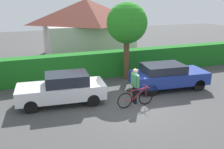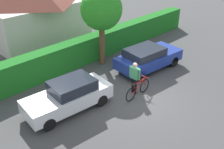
% 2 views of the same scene
% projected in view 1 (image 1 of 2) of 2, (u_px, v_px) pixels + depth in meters
% --- Properties ---
extents(ground_plane, '(60.00, 60.00, 0.00)m').
position_uv_depth(ground_plane, '(133.00, 105.00, 11.62)').
color(ground_plane, '#434343').
extents(hedge_row, '(21.24, 0.90, 1.59)m').
position_uv_depth(hedge_row, '(101.00, 64.00, 15.66)').
color(hedge_row, '#1B681D').
rests_on(hedge_row, ground).
extents(house_distant, '(7.10, 5.71, 4.75)m').
position_uv_depth(house_distant, '(87.00, 28.00, 20.76)').
color(house_distant, beige).
rests_on(house_distant, ground).
extents(parked_car_near, '(4.19, 1.98, 1.46)m').
position_uv_depth(parked_car_near, '(63.00, 88.00, 11.63)').
color(parked_car_near, silver).
rests_on(parked_car_near, ground).
extents(parked_car_far, '(4.26, 2.15, 1.41)m').
position_uv_depth(parked_car_far, '(168.00, 75.00, 13.55)').
color(parked_car_far, navy).
rests_on(parked_car_far, ground).
extents(bicycle, '(1.84, 0.50, 0.92)m').
position_uv_depth(bicycle, '(136.00, 98.00, 11.40)').
color(bicycle, black).
rests_on(bicycle, ground).
extents(person_rider, '(0.23, 0.68, 1.71)m').
position_uv_depth(person_rider, '(135.00, 83.00, 11.57)').
color(person_rider, black).
rests_on(person_rider, ground).
extents(tree_kerbside, '(2.41, 2.41, 4.63)m').
position_uv_depth(tree_kerbside, '(127.00, 24.00, 14.47)').
color(tree_kerbside, brown).
rests_on(tree_kerbside, ground).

